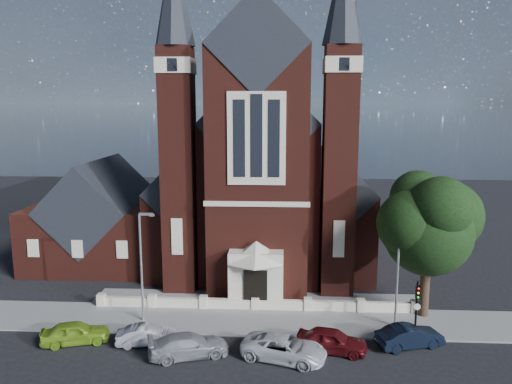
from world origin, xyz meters
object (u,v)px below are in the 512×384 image
car_navy (410,336)px  car_silver_a (147,335)px  church (264,174)px  car_silver_b (189,345)px  car_lime_van (75,333)px  street_lamp_right (399,265)px  street_lamp_left (142,261)px  car_dark_red (332,340)px  street_tree (431,226)px  car_white_suv (284,348)px  parish_hall (102,222)px  traffic_signal (417,302)px

car_navy → car_silver_a: bearing=74.3°
church → car_silver_b: size_ratio=7.00×
car_lime_van → street_lamp_right: bearing=-97.7°
street_lamp_left → car_silver_b: 7.41m
car_dark_red → street_tree: bearing=-40.8°
street_lamp_right → car_white_suv: street_lamp_right is taller
car_white_suv → car_navy: bearing=-59.6°
street_lamp_left → car_navy: size_ratio=1.84×
parish_hall → street_tree: bearing=-23.3°
church → car_lime_van: (-11.56, -22.41, -7.45)m
street_lamp_left → church: bearing=67.3°
church → car_dark_red: church is taller
car_silver_b → car_dark_red: size_ratio=1.12×
car_navy → parish_hall: bearing=39.7°
traffic_signal → car_dark_red: (-5.79, -2.13, -1.82)m
church → car_lime_van: church is taller
parish_hall → church: bearing=17.2°
church → street_tree: (12.60, -17.23, -1.23)m
car_white_suv → parish_hall: bearing=60.4°
street_tree → street_lamp_right: street_tree is taller
traffic_signal → car_lime_van: size_ratio=0.92×
parish_hall → street_lamp_left: 16.18m
car_silver_a → car_white_suv: car_white_suv is taller
street_lamp_left → car_silver_b: (4.13, -4.79, -3.87)m
parish_hall → street_tree: (28.60, -12.29, 2.95)m
street_lamp_right → car_navy: 4.79m
car_lime_van → car_silver_b: car_lime_van is taller
church → car_white_suv: bearing=-84.8°
street_tree → traffic_signal: street_tree is taller
traffic_signal → car_dark_red: size_ratio=0.90×
car_silver_b → car_dark_red: bearing=-101.0°
street_tree → street_lamp_left: size_ratio=1.32×
street_tree → traffic_signal: size_ratio=2.67×
street_lamp_left → car_dark_red: size_ratio=1.81×
car_silver_a → car_navy: (17.13, 0.60, 0.08)m
church → parish_hall: church is taller
street_tree → church: bearing=126.2°
traffic_signal → car_navy: (-0.68, -1.23, -1.86)m
traffic_signal → car_lime_van: traffic_signal is taller
street_lamp_left → car_silver_b: street_lamp_left is taller
car_lime_van → car_dark_red: 16.77m
street_lamp_right → car_lime_van: 22.26m
church → car_white_suv: church is taller
street_lamp_right → car_white_suv: bearing=-148.5°
car_silver_a → car_navy: size_ratio=0.89×
street_tree → car_silver_b: bearing=-158.4°
car_lime_van → parish_hall: bearing=-2.6°
street_lamp_right → car_navy: street_lamp_right is taller
parish_hall → car_silver_a: parish_hall is taller
parish_hall → street_lamp_left: bearing=-60.0°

